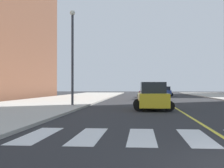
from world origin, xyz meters
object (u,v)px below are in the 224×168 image
car_green_nearest (147,93)px  car_red_third (145,92)px  street_lamp (72,49)px  car_yellow_fourth (153,97)px  car_blue_second (166,92)px

car_green_nearest → car_red_third: size_ratio=1.08×
car_green_nearest → street_lamp: (-6.66, -16.66, 3.99)m
car_green_nearest → car_yellow_fourth: car_yellow_fourth is taller
car_blue_second → street_lamp: 34.39m
car_yellow_fourth → street_lamp: 8.45m
car_blue_second → car_red_third: bearing=64.4°
car_blue_second → car_yellow_fourth: 36.20m
car_blue_second → car_green_nearest: bearing=79.8°
car_green_nearest → car_yellow_fourth: size_ratio=0.91×
car_green_nearest → car_yellow_fourth: bearing=-89.6°
car_blue_second → car_red_third: 8.19m
car_yellow_fourth → car_blue_second: bearing=82.1°
car_blue_second → car_red_third: (-3.89, -7.20, -0.01)m
car_green_nearest → car_blue_second: (3.68, 15.89, -0.06)m
car_yellow_fourth → street_lamp: (-6.63, 3.46, 3.91)m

